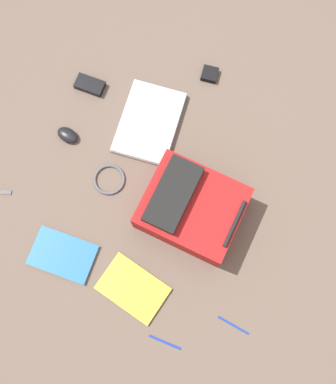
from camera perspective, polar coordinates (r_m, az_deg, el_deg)
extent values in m
plane|color=brown|center=(1.95, 0.06, 0.81)|extent=(3.88, 3.88, 0.00)
cube|color=maroon|center=(1.84, 3.08, -2.13)|extent=(0.39, 0.43, 0.16)
cube|color=black|center=(1.75, 0.65, -0.27)|extent=(0.31, 0.18, 0.04)
cylinder|color=black|center=(1.76, 8.53, -4.03)|extent=(0.20, 0.05, 0.02)
cube|color=#929296|center=(2.03, -2.41, 8.80)|extent=(0.42, 0.35, 0.02)
cube|color=#B7B7BC|center=(2.01, -2.42, 8.97)|extent=(0.41, 0.34, 0.01)
cube|color=silver|center=(1.94, -13.26, -7.82)|extent=(0.22, 0.29, 0.01)
cube|color=#1E5999|center=(1.93, -13.32, -7.80)|extent=(0.23, 0.30, 0.00)
cube|color=silver|center=(1.89, -4.50, -12.16)|extent=(0.17, 0.26, 0.01)
cube|color=yellow|center=(1.88, -4.52, -12.16)|extent=(0.18, 0.27, 0.00)
ellipsoid|color=black|center=(2.05, -12.69, 7.10)|extent=(0.07, 0.10, 0.03)
torus|color=#4C4C51|center=(1.96, -7.51, 1.60)|extent=(0.14, 0.14, 0.01)
cube|color=black|center=(2.13, -9.94, 13.30)|extent=(0.10, 0.14, 0.03)
cylinder|color=#1933B2|center=(1.89, -0.40, -18.63)|extent=(0.04, 0.14, 0.01)
cylinder|color=#1933B2|center=(1.90, 8.35, -16.49)|extent=(0.02, 0.14, 0.01)
cube|color=black|center=(2.13, 5.34, 14.74)|extent=(0.09, 0.09, 0.03)
cube|color=black|center=(2.06, -19.97, -0.02)|extent=(0.04, 0.05, 0.01)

